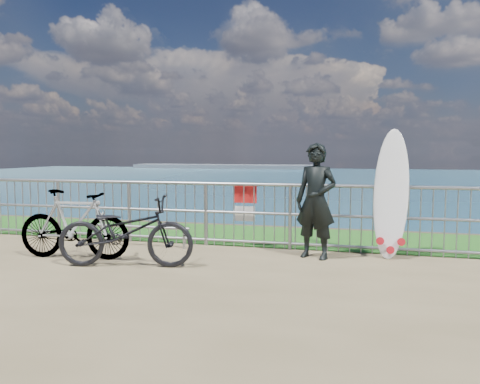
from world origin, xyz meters
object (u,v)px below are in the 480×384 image
(surfboard, at_px, (391,198))
(bicycle_near, at_px, (126,231))
(bicycle_far, at_px, (74,224))
(surfer, at_px, (316,201))

(surfboard, bearing_deg, bicycle_near, -156.70)
(bicycle_near, distance_m, bicycle_far, 1.05)
(surfer, distance_m, bicycle_near, 2.91)
(surfboard, relative_size, bicycle_near, 1.04)
(bicycle_near, bearing_deg, bicycle_far, 63.69)
(surfboard, distance_m, bicycle_far, 4.96)
(surfboard, distance_m, bicycle_near, 4.09)
(bicycle_far, bearing_deg, surfer, -80.15)
(surfer, relative_size, surfboard, 0.88)
(surfboard, xyz_separation_m, bicycle_far, (-4.75, -1.35, -0.40))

